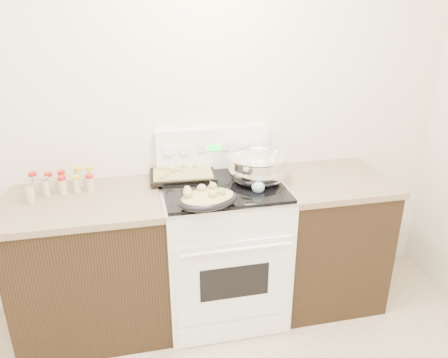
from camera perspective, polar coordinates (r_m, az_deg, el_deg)
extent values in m
cube|color=silver|center=(2.86, -8.72, 8.97)|extent=(4.00, 0.05, 2.70)
cube|color=black|center=(2.92, -16.72, -11.12)|extent=(0.90, 0.64, 0.88)
cube|color=brown|center=(2.70, -17.81, -2.95)|extent=(0.93, 0.67, 0.04)
cube|color=black|center=(3.16, 12.92, -7.88)|extent=(0.70, 0.64, 0.88)
cube|color=brown|center=(2.96, 13.69, -0.17)|extent=(0.73, 0.67, 0.04)
cube|color=white|center=(2.93, -0.21, -9.41)|extent=(0.76, 0.66, 0.92)
cube|color=white|center=(2.66, 1.36, -13.27)|extent=(0.70, 0.01, 0.55)
cube|color=black|center=(2.66, 1.40, -13.35)|extent=(0.42, 0.01, 0.22)
cylinder|color=white|center=(2.49, 1.63, -9.22)|extent=(0.65, 0.02, 0.02)
cube|color=white|center=(2.90, 1.28, -19.25)|extent=(0.70, 0.01, 0.14)
cube|color=silver|center=(2.71, -0.23, -1.04)|extent=(0.78, 0.68, 0.01)
cube|color=black|center=(2.71, -0.23, -0.81)|extent=(0.74, 0.64, 0.01)
cube|color=white|center=(2.92, -1.46, 4.08)|extent=(0.76, 0.07, 0.28)
cylinder|color=white|center=(2.83, -7.25, 3.60)|extent=(0.06, 0.02, 0.06)
cylinder|color=white|center=(2.84, -5.24, 3.76)|extent=(0.06, 0.02, 0.06)
cylinder|color=white|center=(2.92, 2.59, 4.32)|extent=(0.06, 0.02, 0.06)
cylinder|color=white|center=(2.94, 4.47, 4.44)|extent=(0.06, 0.02, 0.06)
cube|color=#19E533|center=(2.88, -1.30, 4.07)|extent=(0.09, 0.00, 0.04)
cube|color=silver|center=(2.86, -2.87, 3.95)|extent=(0.05, 0.00, 0.05)
cube|color=silver|center=(2.89, 0.27, 4.18)|extent=(0.05, 0.00, 0.05)
ellipsoid|color=silver|center=(2.74, 4.36, 1.25)|extent=(0.42, 0.42, 0.22)
cylinder|color=silver|center=(2.77, 4.32, -0.05)|extent=(0.20, 0.20, 0.01)
torus|color=silver|center=(2.71, 4.41, 3.00)|extent=(0.38, 0.38, 0.02)
cylinder|color=silver|center=(2.73, 4.37, 1.72)|extent=(0.35, 0.35, 0.12)
cylinder|color=brown|center=(2.71, 4.40, 2.76)|extent=(0.33, 0.33, 0.00)
cube|color=beige|center=(2.60, 4.56, 1.95)|extent=(0.03, 0.03, 0.03)
cube|color=beige|center=(2.65, 6.32, 2.36)|extent=(0.03, 0.03, 0.02)
cube|color=beige|center=(2.79, 6.78, 3.39)|extent=(0.04, 0.04, 0.02)
cube|color=beige|center=(2.75, 3.90, 3.18)|extent=(0.04, 0.04, 0.03)
cube|color=beige|center=(2.74, 1.73, 3.17)|extent=(0.04, 0.04, 0.03)
cube|color=beige|center=(2.74, 4.51, 3.09)|extent=(0.03, 0.03, 0.02)
cube|color=beige|center=(2.68, 3.03, 2.69)|extent=(0.04, 0.04, 0.02)
cube|color=beige|center=(2.64, 3.35, 2.36)|extent=(0.05, 0.05, 0.03)
cube|color=beige|center=(2.79, 3.85, 3.45)|extent=(0.02, 0.02, 0.02)
cube|color=beige|center=(2.69, 6.23, 2.63)|extent=(0.04, 0.04, 0.03)
cube|color=beige|center=(2.69, 3.85, 2.74)|extent=(0.04, 0.04, 0.03)
cube|color=beige|center=(2.61, 4.73, 2.08)|extent=(0.04, 0.04, 0.03)
cube|color=beige|center=(2.67, 5.23, 2.54)|extent=(0.03, 0.03, 0.02)
cube|color=beige|center=(2.66, 3.44, 2.50)|extent=(0.05, 0.05, 0.03)
cube|color=beige|center=(2.60, 4.92, 1.94)|extent=(0.04, 0.04, 0.03)
ellipsoid|color=black|center=(2.41, -2.15, -2.70)|extent=(0.40, 0.33, 0.08)
ellipsoid|color=tan|center=(2.41, -2.15, -2.44)|extent=(0.36, 0.29, 0.06)
sphere|color=tan|center=(2.43, -2.90, -1.29)|extent=(0.05, 0.05, 0.05)
sphere|color=tan|center=(2.39, -0.35, -1.73)|extent=(0.05, 0.05, 0.05)
sphere|color=tan|center=(2.44, -2.93, -1.30)|extent=(0.06, 0.06, 0.06)
sphere|color=tan|center=(2.36, -4.73, -2.03)|extent=(0.05, 0.05, 0.05)
sphere|color=tan|center=(2.45, -1.46, -0.95)|extent=(0.05, 0.05, 0.05)
sphere|color=tan|center=(2.39, -4.77, -1.70)|extent=(0.05, 0.05, 0.05)
sphere|color=tan|center=(2.45, -4.82, -1.28)|extent=(0.04, 0.04, 0.04)
sphere|color=tan|center=(2.36, -1.52, -2.09)|extent=(0.05, 0.05, 0.05)
cube|color=black|center=(2.84, -5.41, 0.58)|extent=(0.43, 0.32, 0.02)
cube|color=tan|center=(2.83, -5.42, 0.80)|extent=(0.39, 0.27, 0.02)
sphere|color=tan|center=(2.90, -5.23, 1.61)|extent=(0.04, 0.04, 0.04)
sphere|color=tan|center=(2.83, -6.60, 1.07)|extent=(0.03, 0.03, 0.03)
sphere|color=tan|center=(2.89, -3.83, 1.65)|extent=(0.03, 0.03, 0.03)
sphere|color=tan|center=(2.78, -7.24, 0.54)|extent=(0.04, 0.04, 0.04)
sphere|color=tan|center=(2.88, -7.40, 1.37)|extent=(0.04, 0.04, 0.04)
sphere|color=tan|center=(2.82, -5.44, 0.97)|extent=(0.03, 0.03, 0.03)
sphere|color=tan|center=(2.73, -8.00, 0.17)|extent=(0.04, 0.04, 0.04)
sphere|color=tan|center=(2.84, -5.97, 1.15)|extent=(0.03, 0.03, 0.03)
sphere|color=tan|center=(2.89, -8.25, 1.45)|extent=(0.04, 0.04, 0.04)
sphere|color=tan|center=(2.85, -6.07, 1.29)|extent=(0.04, 0.04, 0.04)
cylinder|color=#9B8047|center=(2.72, -1.82, -0.35)|extent=(0.05, 0.28, 0.01)
sphere|color=#9B8047|center=(2.62, -1.72, -1.21)|extent=(0.04, 0.04, 0.04)
sphere|color=#7AA4B6|center=(2.60, 4.49, -1.05)|extent=(0.08, 0.08, 0.08)
cylinder|color=#7AA4B6|center=(2.69, 4.52, 0.37)|extent=(0.09, 0.24, 0.07)
cylinder|color=#BFB28C|center=(2.90, -23.56, -0.47)|extent=(0.05, 0.05, 0.10)
cylinder|color=#B21414|center=(2.88, -23.74, 0.59)|extent=(0.05, 0.05, 0.02)
cylinder|color=#BFB28C|center=(2.89, -21.84, -0.42)|extent=(0.05, 0.05, 0.09)
cylinder|color=#B21414|center=(2.87, -21.99, 0.55)|extent=(0.05, 0.05, 0.02)
cylinder|color=#BFB28C|center=(2.88, -20.35, -0.21)|extent=(0.04, 0.04, 0.09)
cylinder|color=#B21414|center=(2.86, -20.50, 0.80)|extent=(0.04, 0.04, 0.02)
cylinder|color=#BFB28C|center=(2.86, -18.41, 0.10)|extent=(0.05, 0.05, 0.11)
cylinder|color=gold|center=(2.84, -18.57, 1.28)|extent=(0.05, 0.05, 0.02)
cylinder|color=#BFB28C|center=(2.84, -16.99, 0.14)|extent=(0.04, 0.04, 0.11)
cylinder|color=gold|center=(2.82, -17.14, 1.33)|extent=(0.05, 0.05, 0.02)
cylinder|color=#BFB28C|center=(2.82, -23.88, -1.20)|extent=(0.04, 0.04, 0.10)
cylinder|color=#B2B2B7|center=(2.80, -24.07, -0.14)|extent=(0.04, 0.04, 0.02)
cylinder|color=#BFB28C|center=(2.79, -22.24, -1.09)|extent=(0.04, 0.04, 0.10)
cylinder|color=#B2B2B7|center=(2.77, -22.42, 0.04)|extent=(0.04, 0.04, 0.02)
cylinder|color=#BFB28C|center=(2.78, -20.30, -0.96)|extent=(0.05, 0.05, 0.09)
cylinder|color=#B21414|center=(2.76, -20.46, 0.10)|extent=(0.05, 0.05, 0.02)
cylinder|color=#BFB28C|center=(2.78, -18.71, -0.82)|extent=(0.04, 0.04, 0.09)
cylinder|color=gold|center=(2.76, -18.85, 0.20)|extent=(0.04, 0.04, 0.02)
cylinder|color=#BFB28C|center=(2.76, -17.08, -0.72)|extent=(0.04, 0.04, 0.09)
cylinder|color=#B21414|center=(2.74, -17.22, 0.34)|extent=(0.05, 0.05, 0.02)
cylinder|color=#BFB28C|center=(2.74, -24.01, -1.78)|extent=(0.05, 0.05, 0.11)
cylinder|color=#B2B2B7|center=(2.71, -24.23, -0.55)|extent=(0.05, 0.05, 0.02)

